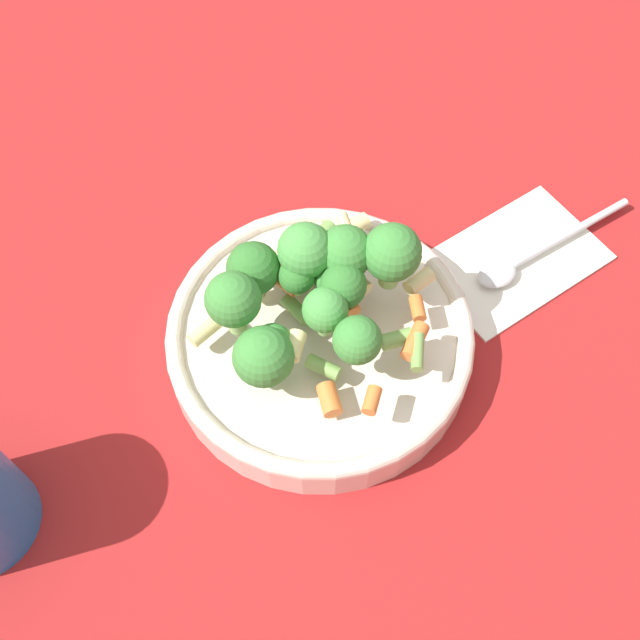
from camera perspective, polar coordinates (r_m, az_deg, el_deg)
ground_plane at (r=0.61m, az=-0.00°, el=-2.36°), size 3.00×3.00×0.00m
bowl at (r=0.59m, az=-0.00°, el=-1.38°), size 0.24×0.24×0.04m
pasta_salad at (r=0.55m, az=-0.62°, el=2.55°), size 0.17×0.18×0.08m
napkin at (r=0.68m, az=14.63°, el=4.56°), size 0.16×0.18×0.01m
spoon at (r=0.67m, az=15.54°, el=4.68°), size 0.10×0.15×0.01m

